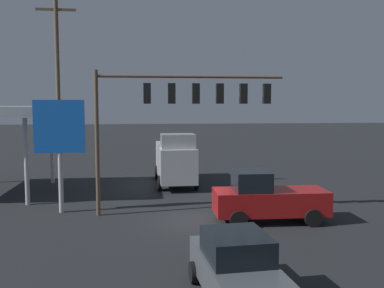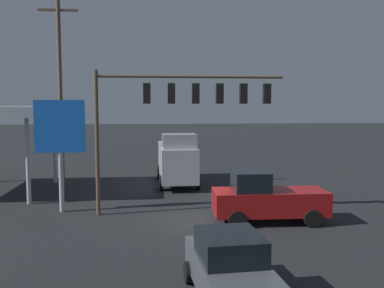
{
  "view_description": "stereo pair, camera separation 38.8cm",
  "coord_description": "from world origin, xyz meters",
  "views": [
    {
      "loc": [
        2.46,
        19.69,
        5.46
      ],
      "look_at": [
        0.0,
        -2.0,
        3.42
      ],
      "focal_mm": 40.0,
      "sensor_mm": 36.0,
      "label": 1
    },
    {
      "loc": [
        2.07,
        19.73,
        5.46
      ],
      "look_at": [
        0.0,
        -2.0,
        3.42
      ],
      "focal_mm": 40.0,
      "sensor_mm": 36.0,
      "label": 2
    }
  ],
  "objects": [
    {
      "name": "delivery_truck",
      "position": [
        0.35,
        -9.14,
        1.69
      ],
      "size": [
        2.64,
        6.83,
        3.58
      ],
      "rotation": [
        0.0,
        0.0,
        1.59
      ],
      "color": "silver",
      "rests_on": "ground"
    },
    {
      "name": "utility_pole",
      "position": [
        7.71,
        -7.76,
        6.2
      ],
      "size": [
        2.4,
        0.26,
        11.81
      ],
      "color": "brown",
      "rests_on": "ground"
    },
    {
      "name": "pickup_parked",
      "position": [
        -3.19,
        0.71,
        1.11
      ],
      "size": [
        5.24,
        2.35,
        2.4
      ],
      "rotation": [
        0.0,
        0.0,
        -0.02
      ],
      "color": "maroon",
      "rests_on": "ground"
    },
    {
      "name": "ground_plane",
      "position": [
        0.0,
        0.0,
        0.0
      ],
      "size": [
        200.0,
        200.0,
        0.0
      ],
      "primitive_type": "plane",
      "color": "black"
    },
    {
      "name": "traffic_signal_assembly",
      "position": [
        0.62,
        -1.36,
        5.55
      ],
      "size": [
        9.31,
        0.43,
        7.1
      ],
      "color": "brown",
      "rests_on": "ground"
    },
    {
      "name": "sedan_waiting",
      "position": [
        -0.04,
        8.48,
        0.95
      ],
      "size": [
        2.32,
        4.52,
        1.93
      ],
      "rotation": [
        0.0,
        0.0,
        1.65
      ],
      "color": "#474C51",
      "rests_on": "ground"
    },
    {
      "name": "price_sign",
      "position": [
        6.64,
        -2.16,
        4.1
      ],
      "size": [
        2.47,
        0.27,
        5.67
      ],
      "color": "#B7B7BC",
      "rests_on": "ground"
    }
  ]
}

